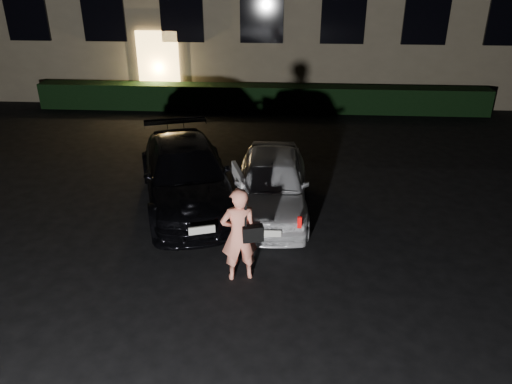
{
  "coord_description": "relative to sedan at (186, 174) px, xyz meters",
  "views": [
    {
      "loc": [
        0.9,
        -5.91,
        4.87
      ],
      "look_at": [
        0.39,
        2.0,
        1.03
      ],
      "focal_mm": 35.0,
      "sensor_mm": 36.0,
      "label": 1
    }
  ],
  "objects": [
    {
      "name": "ground",
      "position": [
        1.18,
        -3.58,
        -0.63
      ],
      "size": [
        80.0,
        80.0,
        0.0
      ],
      "primitive_type": "plane",
      "color": "black",
      "rests_on": "ground"
    },
    {
      "name": "hedge",
      "position": [
        1.18,
        6.92,
        -0.2
      ],
      "size": [
        15.0,
        0.7,
        0.85
      ],
      "primitive_type": "cube",
      "color": "black",
      "rests_on": "ground"
    },
    {
      "name": "sedan",
      "position": [
        0.0,
        0.0,
        0.0
      ],
      "size": [
        2.99,
        4.67,
        1.26
      ],
      "rotation": [
        0.0,
        0.0,
        0.31
      ],
      "color": "black",
      "rests_on": "ground"
    },
    {
      "name": "hatch",
      "position": [
        1.81,
        -0.27,
        -0.02
      ],
      "size": [
        1.49,
        3.62,
        1.23
      ],
      "rotation": [
        0.0,
        0.0,
        0.01
      ],
      "color": "silver",
      "rests_on": "ground"
    },
    {
      "name": "man",
      "position": [
        1.38,
        -2.69,
        0.19
      ],
      "size": [
        0.74,
        0.53,
        1.62
      ],
      "rotation": [
        0.0,
        0.0,
        3.41
      ],
      "color": "#FF9174",
      "rests_on": "ground"
    }
  ]
}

